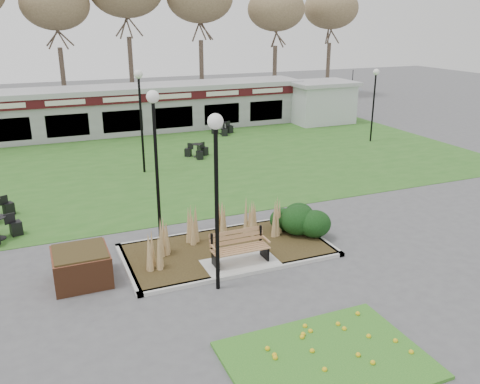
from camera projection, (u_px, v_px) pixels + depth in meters
name	position (u px, v px, depth m)	size (l,w,h in m)	color
ground	(242.00, 268.00, 14.86)	(100.00, 100.00, 0.00)	#515154
lawn	(149.00, 164.00, 25.31)	(34.00, 16.00, 0.02)	#2D631F
flower_bed	(327.00, 359.00, 10.82)	(4.20, 3.00, 0.16)	#276C1F
planting_bed	(262.00, 233.00, 16.38)	(6.75, 3.40, 1.27)	#2E2212
park_bench	(239.00, 247.00, 14.88)	(1.70, 0.66, 0.93)	#A6744B
brick_planter	(81.00, 266.00, 13.97)	(1.50, 1.50, 0.95)	brown
food_pavilion	(118.00, 110.00, 31.78)	(24.60, 3.40, 2.90)	gray
service_hut	(321.00, 101.00, 35.00)	(4.40, 3.40, 2.83)	silver
lamp_post_near_left	(155.00, 133.00, 15.89)	(0.40, 0.40, 4.86)	black
lamp_post_mid_left	(216.00, 165.00, 12.63)	(0.40, 0.40, 4.77)	black
lamp_post_mid_right	(140.00, 99.00, 22.91)	(0.39, 0.39, 4.76)	black
lamp_post_far_right	(375.00, 89.00, 29.01)	(0.35, 0.35, 4.20)	black
bistro_set_c	(197.00, 153.00, 26.56)	(1.31, 1.19, 0.70)	black
bistro_set_d	(223.00, 130.00, 31.74)	(1.38, 1.33, 0.75)	black
patio_umbrella	(351.00, 98.00, 35.90)	(2.50, 2.52, 2.38)	black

